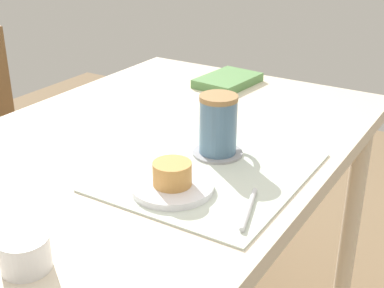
# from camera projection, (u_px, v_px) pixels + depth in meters

# --- Properties ---
(dining_table) EXTENTS (1.21, 0.77, 0.74)m
(dining_table) POSITION_uv_depth(u_px,v_px,m) (140.00, 181.00, 1.15)
(dining_table) COLOR beige
(dining_table) RESTS_ON ground_plane
(placemat) EXTENTS (0.38, 0.33, 0.00)m
(placemat) POSITION_uv_depth(u_px,v_px,m) (210.00, 172.00, 1.00)
(placemat) COLOR silver
(placemat) RESTS_ON dining_table
(pastry_plate) EXTENTS (0.14, 0.14, 0.01)m
(pastry_plate) POSITION_uv_depth(u_px,v_px,m) (172.00, 187.00, 0.93)
(pastry_plate) COLOR white
(pastry_plate) RESTS_ON placemat
(pastry) EXTENTS (0.07, 0.07, 0.04)m
(pastry) POSITION_uv_depth(u_px,v_px,m) (172.00, 174.00, 0.92)
(pastry) COLOR tan
(pastry) RESTS_ON pastry_plate
(coffee_coaster) EXTENTS (0.10, 0.10, 0.00)m
(coffee_coaster) POSITION_uv_depth(u_px,v_px,m) (218.00, 153.00, 1.07)
(coffee_coaster) COLOR #99999E
(coffee_coaster) RESTS_ON placemat
(coffee_mug) EXTENTS (0.11, 0.08, 0.12)m
(coffee_mug) POSITION_uv_depth(u_px,v_px,m) (219.00, 124.00, 1.05)
(coffee_mug) COLOR slate
(coffee_mug) RESTS_ON coffee_coaster
(teaspoon) EXTENTS (0.13, 0.05, 0.01)m
(teaspoon) POSITION_uv_depth(u_px,v_px,m) (249.00, 209.00, 0.87)
(teaspoon) COLOR silver
(teaspoon) RESTS_ON placemat
(sugar_bowl) EXTENTS (0.07, 0.07, 0.05)m
(sugar_bowl) POSITION_uv_depth(u_px,v_px,m) (25.00, 253.00, 0.73)
(sugar_bowl) COLOR white
(sugar_bowl) RESTS_ON dining_table
(small_book) EXTENTS (0.19, 0.14, 0.02)m
(small_book) POSITION_uv_depth(u_px,v_px,m) (228.00, 80.00, 1.49)
(small_book) COLOR #598C4C
(small_book) RESTS_ON dining_table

